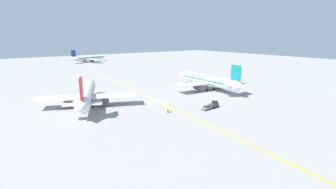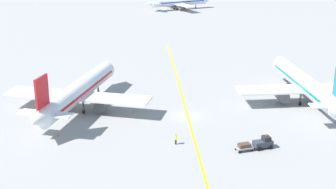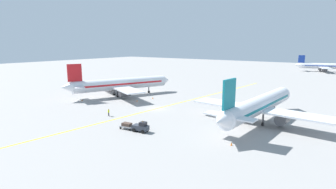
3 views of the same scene
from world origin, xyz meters
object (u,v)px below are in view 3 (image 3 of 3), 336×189
(traffic_cone_mid_apron, at_px, (153,98))
(airplane_at_gate, at_px, (120,84))
(traffic_cone_by_wingtip, at_px, (137,101))
(airplane_adjacent_stand, at_px, (259,105))
(baggage_cart_trailing, at_px, (127,125))
(airplane_distant_taxiing, at_px, (324,66))
(traffic_cone_far_edge, at_px, (231,144))
(baggage_tug_dark, at_px, (141,127))
(traffic_cone_near_nose, at_px, (82,100))
(ground_crew_worker, at_px, (109,112))

(traffic_cone_mid_apron, bearing_deg, airplane_at_gate, -167.72)
(traffic_cone_mid_apron, bearing_deg, traffic_cone_by_wingtip, -101.44)
(airplane_adjacent_stand, xyz_separation_m, baggage_cart_trailing, (-19.20, -19.09, -2.95))
(airplane_distant_taxiing, bearing_deg, airplane_at_gate, -109.70)
(airplane_at_gate, height_order, traffic_cone_mid_apron, airplane_at_gate)
(airplane_adjacent_stand, relative_size, traffic_cone_far_edge, 64.62)
(baggage_tug_dark, xyz_separation_m, traffic_cone_by_wingtip, (-18.41, 18.96, -0.63))
(airplane_adjacent_stand, bearing_deg, traffic_cone_far_edge, -88.26)
(baggage_tug_dark, bearing_deg, airplane_at_gate, 142.04)
(traffic_cone_near_nose, bearing_deg, airplane_at_gate, 73.98)
(airplane_adjacent_stand, relative_size, baggage_cart_trailing, 12.87)
(ground_crew_worker, relative_size, traffic_cone_far_edge, 3.05)
(traffic_cone_by_wingtip, xyz_separation_m, traffic_cone_far_edge, (34.79, -15.45, 0.00))
(baggage_cart_trailing, relative_size, traffic_cone_far_edge, 5.02)
(airplane_adjacent_stand, bearing_deg, baggage_cart_trailing, -135.16)
(airplane_adjacent_stand, height_order, baggage_cart_trailing, airplane_adjacent_stand)
(baggage_cart_trailing, bearing_deg, traffic_cone_far_edge, 11.34)
(baggage_tug_dark, xyz_separation_m, baggage_cart_trailing, (-3.27, -0.44, -0.14))
(airplane_at_gate, height_order, ground_crew_worker, airplane_at_gate)
(traffic_cone_near_nose, height_order, traffic_cone_by_wingtip, same)
(traffic_cone_far_edge, bearing_deg, airplane_at_gate, 157.39)
(airplane_distant_taxiing, distance_m, traffic_cone_by_wingtip, 130.13)
(traffic_cone_far_edge, bearing_deg, baggage_tug_dark, -167.92)
(airplane_adjacent_stand, distance_m, traffic_cone_far_edge, 15.54)
(traffic_cone_by_wingtip, bearing_deg, baggage_cart_trailing, -52.03)
(traffic_cone_mid_apron, xyz_separation_m, traffic_cone_by_wingtip, (-1.14, -5.64, 0.00))
(baggage_cart_trailing, xyz_separation_m, traffic_cone_near_nose, (-28.57, 10.69, -0.49))
(airplane_distant_taxiing, bearing_deg, traffic_cone_mid_apron, -105.23)
(airplane_adjacent_stand, distance_m, traffic_cone_near_nose, 48.62)
(airplane_at_gate, relative_size, ground_crew_worker, 20.13)
(airplane_at_gate, height_order, airplane_adjacent_stand, same)
(airplane_at_gate, relative_size, baggage_cart_trailing, 12.24)
(traffic_cone_mid_apron, relative_size, traffic_cone_far_edge, 1.00)
(traffic_cone_mid_apron, distance_m, traffic_cone_far_edge, 39.71)
(airplane_distant_taxiing, relative_size, ground_crew_worker, 18.62)
(airplane_adjacent_stand, bearing_deg, traffic_cone_mid_apron, 169.85)
(ground_crew_worker, height_order, traffic_cone_by_wingtip, ground_crew_worker)
(airplane_distant_taxiing, bearing_deg, ground_crew_worker, -101.49)
(airplane_adjacent_stand, xyz_separation_m, baggage_tug_dark, (-15.93, -18.65, -2.81))
(airplane_at_gate, distance_m, traffic_cone_mid_apron, 11.92)
(airplane_adjacent_stand, distance_m, ground_crew_worker, 32.83)
(airplane_adjacent_stand, height_order, airplane_distant_taxiing, airplane_adjacent_stand)
(ground_crew_worker, bearing_deg, airplane_adjacent_stand, 27.01)
(airplane_at_gate, relative_size, airplane_distant_taxiing, 1.08)
(ground_crew_worker, relative_size, traffic_cone_near_nose, 3.05)
(airplane_distant_taxiing, bearing_deg, traffic_cone_far_edge, -89.60)
(traffic_cone_mid_apron, bearing_deg, baggage_cart_trailing, -60.79)
(traffic_cone_far_edge, bearing_deg, ground_crew_worker, 179.43)
(traffic_cone_by_wingtip, bearing_deg, traffic_cone_mid_apron, 78.56)
(ground_crew_worker, bearing_deg, airplane_distant_taxiing, 78.51)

